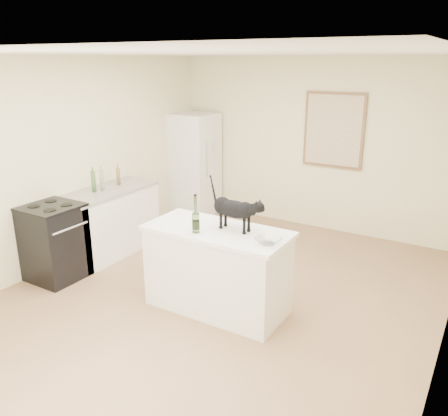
# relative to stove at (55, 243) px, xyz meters

# --- Properties ---
(floor) EXTENTS (5.50, 5.50, 0.00)m
(floor) POSITION_rel_stove_xyz_m (1.95, 0.60, -0.45)
(floor) COLOR #977250
(floor) RESTS_ON ground
(ceiling) EXTENTS (5.50, 5.50, 0.00)m
(ceiling) POSITION_rel_stove_xyz_m (1.95, 0.60, 2.15)
(ceiling) COLOR white
(ceiling) RESTS_ON ground
(wall_back) EXTENTS (4.50, 0.00, 4.50)m
(wall_back) POSITION_rel_stove_xyz_m (1.95, 3.35, 0.85)
(wall_back) COLOR beige
(wall_back) RESTS_ON ground
(wall_left) EXTENTS (0.00, 5.50, 5.50)m
(wall_left) POSITION_rel_stove_xyz_m (-0.30, 0.60, 0.85)
(wall_left) COLOR beige
(wall_left) RESTS_ON ground
(island_base) EXTENTS (1.44, 0.67, 0.86)m
(island_base) POSITION_rel_stove_xyz_m (2.05, 0.40, -0.02)
(island_base) COLOR white
(island_base) RESTS_ON floor
(island_top) EXTENTS (1.50, 0.70, 0.04)m
(island_top) POSITION_rel_stove_xyz_m (2.05, 0.40, 0.43)
(island_top) COLOR white
(island_top) RESTS_ON island_base
(left_cabinets) EXTENTS (0.60, 1.40, 0.86)m
(left_cabinets) POSITION_rel_stove_xyz_m (0.00, 0.90, -0.02)
(left_cabinets) COLOR white
(left_cabinets) RESTS_ON floor
(left_countertop) EXTENTS (0.62, 1.44, 0.04)m
(left_countertop) POSITION_rel_stove_xyz_m (0.00, 0.90, 0.43)
(left_countertop) COLOR gray
(left_countertop) RESTS_ON left_cabinets
(stove) EXTENTS (0.60, 0.60, 0.90)m
(stove) POSITION_rel_stove_xyz_m (0.00, 0.00, 0.00)
(stove) COLOR black
(stove) RESTS_ON floor
(fridge) EXTENTS (0.68, 0.68, 1.70)m
(fridge) POSITION_rel_stove_xyz_m (0.00, 2.95, 0.40)
(fridge) COLOR white
(fridge) RESTS_ON floor
(artwork_frame) EXTENTS (0.90, 0.03, 1.10)m
(artwork_frame) POSITION_rel_stove_xyz_m (2.25, 3.32, 1.10)
(artwork_frame) COLOR brown
(artwork_frame) RESTS_ON wall_back
(artwork_canvas) EXTENTS (0.82, 0.00, 1.02)m
(artwork_canvas) POSITION_rel_stove_xyz_m (2.25, 3.30, 1.10)
(artwork_canvas) COLOR beige
(artwork_canvas) RESTS_ON wall_back
(black_cat) EXTENTS (0.57, 0.20, 0.39)m
(black_cat) POSITION_rel_stove_xyz_m (2.20, 0.47, 0.65)
(black_cat) COLOR black
(black_cat) RESTS_ON island_top
(wine_bottle) EXTENTS (0.09, 0.09, 0.35)m
(wine_bottle) POSITION_rel_stove_xyz_m (1.92, 0.21, 0.62)
(wine_bottle) COLOR #366227
(wine_bottle) RESTS_ON island_top
(glass_bowl) EXTENTS (0.25, 0.25, 0.06)m
(glass_bowl) POSITION_rel_stove_xyz_m (2.67, 0.32, 0.48)
(glass_bowl) COLOR white
(glass_bowl) RESTS_ON island_top
(fridge_paper) EXTENTS (0.06, 0.14, 0.19)m
(fridge_paper) POSITION_rel_stove_xyz_m (0.34, 3.07, 0.72)
(fridge_paper) COLOR white
(fridge_paper) RESTS_ON fridge
(counter_bottle_cluster) EXTENTS (0.09, 0.49, 0.27)m
(counter_bottle_cluster) POSITION_rel_stove_xyz_m (-0.03, 0.90, 0.58)
(counter_bottle_cluster) COLOR #A5B2A6
(counter_bottle_cluster) RESTS_ON left_countertop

